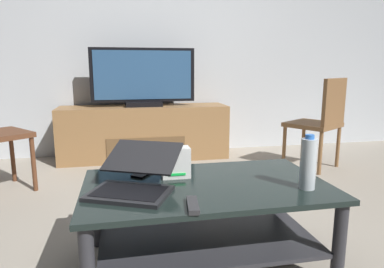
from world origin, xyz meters
name	(u,v)px	position (x,y,z in m)	size (l,w,h in m)	color
ground_plane	(201,233)	(0.00, 0.00, 0.00)	(7.68, 7.68, 0.00)	#9E9384
back_wall	(159,31)	(0.00, 2.17, 1.40)	(6.40, 0.12, 2.80)	silver
coffee_table	(206,208)	(-0.05, -0.32, 0.30)	(1.19, 0.70, 0.43)	black
media_cabinet	(145,132)	(-0.21, 1.85, 0.29)	(1.80, 0.46, 0.58)	olive
television	(143,79)	(-0.21, 1.83, 0.87)	(1.10, 0.20, 0.61)	black
dining_chair	(321,119)	(1.45, 1.10, 0.50)	(0.61, 0.61, 0.89)	brown
laptop	(135,177)	(-0.40, -0.35, 0.49)	(0.49, 0.52, 0.19)	black
router_box	(176,162)	(-0.18, -0.19, 0.51)	(0.14, 0.10, 0.16)	white
water_bottle_near	(308,163)	(0.39, -0.49, 0.55)	(0.07, 0.07, 0.26)	silver
cell_phone	(144,174)	(-0.35, -0.12, 0.43)	(0.07, 0.14, 0.01)	black
tv_remote	(193,205)	(-0.18, -0.60, 0.44)	(0.04, 0.16, 0.02)	#2D2D30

